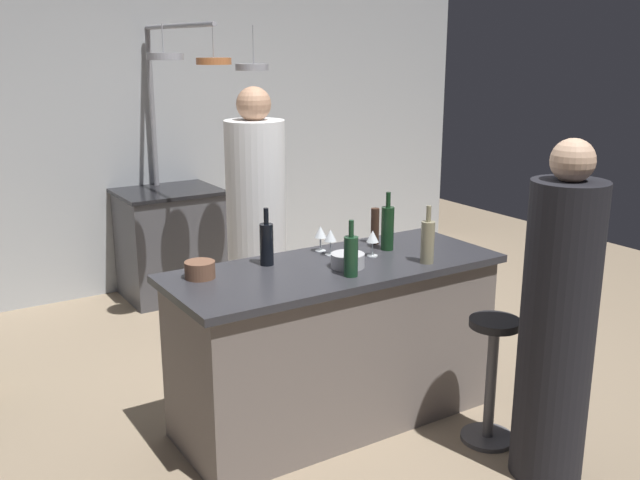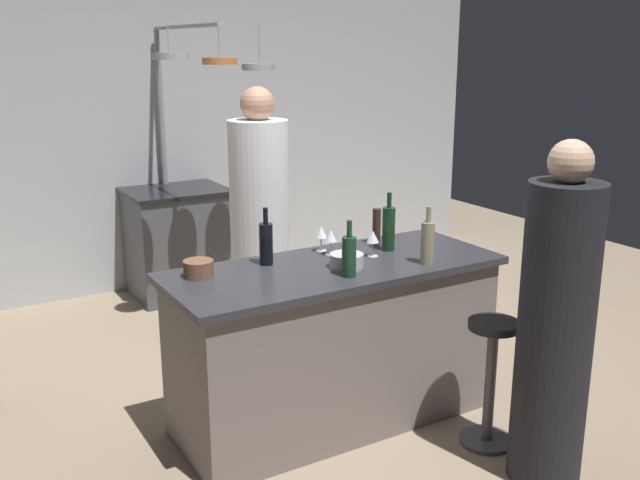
{
  "view_description": "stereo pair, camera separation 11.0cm",
  "coord_description": "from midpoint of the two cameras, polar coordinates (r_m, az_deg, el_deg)",
  "views": [
    {
      "loc": [
        -2.0,
        -3.02,
        2.02
      ],
      "look_at": [
        0.0,
        0.15,
        1.0
      ],
      "focal_mm": 40.37,
      "sensor_mm": 36.0,
      "label": 1
    },
    {
      "loc": [
        -1.91,
        -3.07,
        2.02
      ],
      "look_at": [
        0.0,
        0.15,
        1.0
      ],
      "focal_mm": 40.37,
      "sensor_mm": 36.0,
      "label": 2
    }
  ],
  "objects": [
    {
      "name": "pepper_mill",
      "position": [
        4.17,
        3.63,
        1.11
      ],
      "size": [
        0.05,
        0.05,
        0.21
      ],
      "primitive_type": "cylinder",
      "color": "#382319",
      "rests_on": "kitchen_island"
    },
    {
      "name": "stove_range",
      "position": [
        6.04,
        -12.28,
        -0.23
      ],
      "size": [
        0.8,
        0.64,
        0.89
      ],
      "color": "#47474C",
      "rests_on": "ground_plane"
    },
    {
      "name": "kitchen_island",
      "position": [
        3.94,
        0.37,
        -8.19
      ],
      "size": [
        1.8,
        0.72,
        0.9
      ],
      "color": "slate",
      "rests_on": "ground_plane"
    },
    {
      "name": "wine_bottle_dark",
      "position": [
        3.77,
        -5.09,
        -0.26
      ],
      "size": [
        0.07,
        0.07,
        0.31
      ],
      "color": "black",
      "rests_on": "kitchen_island"
    },
    {
      "name": "ground_plane",
      "position": [
        4.14,
        0.36,
        -13.94
      ],
      "size": [
        9.0,
        9.0,
        0.0
      ],
      "primitive_type": "plane",
      "color": "gray"
    },
    {
      "name": "wine_bottle_red",
      "position": [
        4.04,
        4.6,
        1.01
      ],
      "size": [
        0.07,
        0.07,
        0.33
      ],
      "color": "#143319",
      "rests_on": "kitchen_island"
    },
    {
      "name": "guest_right",
      "position": [
        3.51,
        17.44,
        -6.62
      ],
      "size": [
        0.34,
        0.34,
        1.63
      ],
      "color": "black",
      "rests_on": "ground_plane"
    },
    {
      "name": "overhead_pot_rack",
      "position": [
        5.41,
        -11.07,
        11.35
      ],
      "size": [
        0.88,
        1.31,
        2.17
      ],
      "color": "gray",
      "rests_on": "ground_plane"
    },
    {
      "name": "mixing_bowl_steel",
      "position": [
        3.73,
        1.36,
        -1.63
      ],
      "size": [
        0.18,
        0.18,
        0.07
      ],
      "primitive_type": "cylinder",
      "color": "#B7B7BC",
      "rests_on": "kitchen_island"
    },
    {
      "name": "bar_stool_right",
      "position": [
        3.86,
        12.63,
        -10.36
      ],
      "size": [
        0.28,
        0.28,
        0.68
      ],
      "color": "#4C4C51",
      "rests_on": "ground_plane"
    },
    {
      "name": "back_wall",
      "position": [
        6.25,
        -14.01,
        8.16
      ],
      "size": [
        6.4,
        0.16,
        2.6
      ],
      "primitive_type": "cube",
      "color": "#B2B7BC",
      "rests_on": "ground_plane"
    },
    {
      "name": "wine_glass_near_right_guest",
      "position": [
        3.92,
        3.39,
        0.18
      ],
      "size": [
        0.07,
        0.07,
        0.15
      ],
      "color": "silver",
      "rests_on": "kitchen_island"
    },
    {
      "name": "wine_bottle_white",
      "position": [
        3.82,
        7.71,
        -0.08
      ],
      "size": [
        0.07,
        0.07,
        0.31
      ],
      "color": "gray",
      "rests_on": "kitchen_island"
    },
    {
      "name": "mixing_bowl_wooden",
      "position": [
        3.62,
        -10.36,
        -2.34
      ],
      "size": [
        0.15,
        0.15,
        0.08
      ],
      "primitive_type": "cylinder",
      "color": "brown",
      "rests_on": "kitchen_island"
    },
    {
      "name": "wine_glass_near_left_guest",
      "position": [
        4.0,
        -0.75,
        0.54
      ],
      "size": [
        0.07,
        0.07,
        0.15
      ],
      "color": "silver",
      "rests_on": "kitchen_island"
    },
    {
      "name": "wine_bottle_green",
      "position": [
        3.57,
        1.59,
        -1.21
      ],
      "size": [
        0.07,
        0.07,
        0.29
      ],
      "color": "#193D23",
      "rests_on": "kitchen_island"
    },
    {
      "name": "wine_glass_by_chef",
      "position": [
        3.93,
        0.03,
        0.26
      ],
      "size": [
        0.07,
        0.07,
        0.15
      ],
      "color": "silver",
      "rests_on": "kitchen_island"
    },
    {
      "name": "chef",
      "position": [
        4.62,
        -5.71,
        0.14
      ],
      "size": [
        0.38,
        0.38,
        1.78
      ],
      "color": "white",
      "rests_on": "ground_plane"
    }
  ]
}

